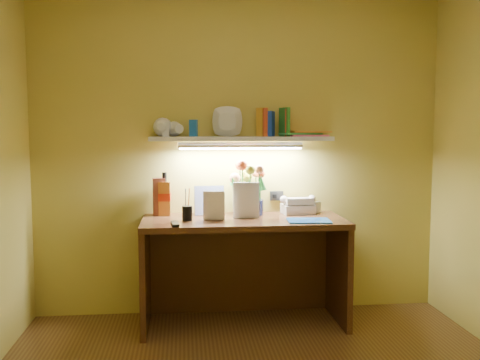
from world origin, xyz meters
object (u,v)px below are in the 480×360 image
(desk, at_px, (244,272))
(telephone, at_px, (298,205))
(flower_bouquet, at_px, (248,188))
(desk_clock, at_px, (315,208))
(whisky_bottle, at_px, (165,194))

(desk, height_order, telephone, telephone)
(flower_bouquet, distance_m, desk_clock, 0.52)
(whisky_bottle, bearing_deg, desk, -20.57)
(flower_bouquet, distance_m, telephone, 0.39)
(telephone, xyz_separation_m, whisky_bottle, (-0.97, 0.03, 0.09))
(desk, bearing_deg, flower_bouquet, 73.20)
(desk, height_order, flower_bouquet, flower_bouquet)
(desk_clock, bearing_deg, flower_bouquet, 157.28)
(flower_bouquet, bearing_deg, telephone, 1.37)
(desk, xyz_separation_m, telephone, (0.42, 0.18, 0.44))
(desk, bearing_deg, telephone, 23.06)
(flower_bouquet, relative_size, telephone, 1.72)
(flower_bouquet, relative_size, whisky_bottle, 1.24)
(telephone, bearing_deg, whisky_bottle, 173.46)
(flower_bouquet, bearing_deg, desk, -106.80)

